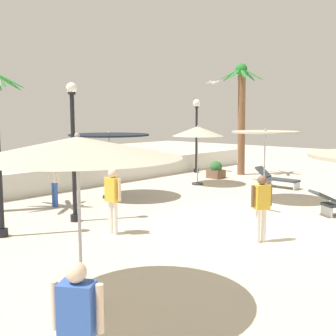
% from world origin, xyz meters
% --- Properties ---
extents(ground_plane, '(56.00, 56.00, 0.00)m').
position_xyz_m(ground_plane, '(0.00, 0.00, 0.00)').
color(ground_plane, beige).
extents(boundary_wall, '(25.20, 0.30, 0.94)m').
position_xyz_m(boundary_wall, '(0.00, 8.57, 0.47)').
color(boundary_wall, silver).
rests_on(boundary_wall, ground_plane).
extents(patio_umbrella_0, '(2.93, 2.93, 2.46)m').
position_xyz_m(patio_umbrella_0, '(0.18, 6.06, 2.23)').
color(patio_umbrella_0, '#333338').
rests_on(patio_umbrella_0, ground_plane).
extents(patio_umbrella_2, '(2.27, 2.27, 2.63)m').
position_xyz_m(patio_umbrella_2, '(4.72, 5.48, 2.34)').
color(patio_umbrella_2, '#333338').
rests_on(patio_umbrella_2, ground_plane).
extents(patio_umbrella_3, '(2.33, 2.33, 2.59)m').
position_xyz_m(patio_umbrella_3, '(3.42, 1.49, 2.35)').
color(patio_umbrella_3, '#333338').
rests_on(patio_umbrella_3, ground_plane).
extents(patio_umbrella_4, '(3.17, 3.17, 2.79)m').
position_xyz_m(patio_umbrella_4, '(-5.94, -0.49, 2.56)').
color(patio_umbrella_4, '#333338').
rests_on(patio_umbrella_4, ground_plane).
extents(palm_tree_1, '(2.21, 2.21, 5.65)m').
position_xyz_m(palm_tree_1, '(8.63, 5.72, 3.46)').
color(palm_tree_1, brown).
rests_on(palm_tree_1, ground_plane).
extents(lamp_post_2, '(0.31, 0.31, 3.97)m').
position_xyz_m(lamp_post_2, '(-2.72, 4.17, 2.19)').
color(lamp_post_2, black).
rests_on(lamp_post_2, ground_plane).
extents(lamp_post_3, '(0.41, 0.41, 3.90)m').
position_xyz_m(lamp_post_3, '(7.81, 7.96, 2.57)').
color(lamp_post_3, black).
rests_on(lamp_post_3, ground_plane).
extents(lounge_chair_1, '(0.55, 1.88, 0.84)m').
position_xyz_m(lounge_chair_1, '(6.42, 2.51, 0.39)').
color(lounge_chair_1, '#B7B7BC').
rests_on(lounge_chair_1, ground_plane).
extents(guest_0, '(0.40, 0.48, 1.59)m').
position_xyz_m(guest_0, '(-7.29, -2.29, 0.96)').
color(guest_0, '#26262D').
rests_on(guest_0, ground_plane).
extents(guest_1, '(0.26, 0.56, 1.67)m').
position_xyz_m(guest_1, '(-2.05, 6.26, 1.01)').
color(guest_1, '#3359B2').
rests_on(guest_1, ground_plane).
extents(guest_2, '(0.49, 0.39, 1.63)m').
position_xyz_m(guest_2, '(-0.91, -0.83, 0.99)').
color(guest_2, silver).
rests_on(guest_2, ground_plane).
extents(guest_3, '(0.26, 0.56, 1.71)m').
position_xyz_m(guest_3, '(-2.84, 2.35, 1.04)').
color(guest_3, silver).
rests_on(guest_3, ground_plane).
extents(seagull_0, '(0.45, 0.94, 0.14)m').
position_xyz_m(seagull_0, '(5.69, 5.38, 4.52)').
color(seagull_0, white).
extents(planter, '(0.70, 0.70, 0.85)m').
position_xyz_m(planter, '(6.88, 6.00, 0.38)').
color(planter, brown).
rests_on(planter, ground_plane).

